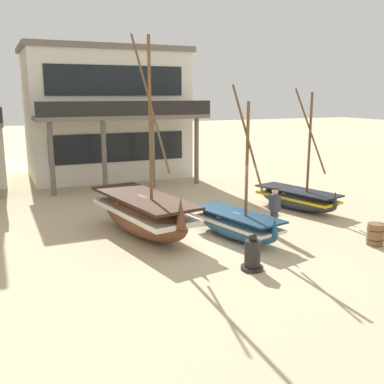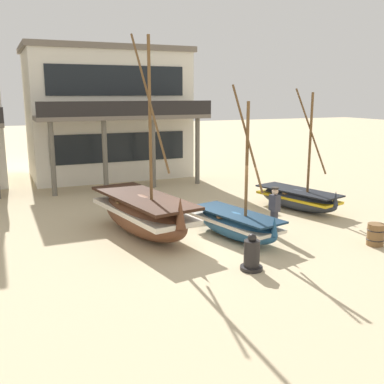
{
  "view_description": "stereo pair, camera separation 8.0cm",
  "coord_description": "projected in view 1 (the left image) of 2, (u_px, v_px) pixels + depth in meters",
  "views": [
    {
      "loc": [
        -6.13,
        -12.82,
        4.7
      ],
      "look_at": [
        0.0,
        1.0,
        1.4
      ],
      "focal_mm": 42.25,
      "sensor_mm": 36.0,
      "label": 1
    },
    {
      "loc": [
        -6.06,
        -12.85,
        4.7
      ],
      "look_at": [
        0.0,
        1.0,
        1.4
      ],
      "focal_mm": 42.25,
      "sensor_mm": 36.0,
      "label": 2
    }
  ],
  "objects": [
    {
      "name": "wooden_barrel",
      "position": [
        375.0,
        234.0,
        14.27
      ],
      "size": [
        0.56,
        0.56,
        0.7
      ],
      "color": "brown",
      "rests_on": "ground"
    },
    {
      "name": "fishing_boat_far_right",
      "position": [
        298.0,
        198.0,
        18.65
      ],
      "size": [
        2.13,
        3.89,
        4.91
      ],
      "color": "#2D333D",
      "rests_on": "ground"
    },
    {
      "name": "ground_plane",
      "position": [
        204.0,
        239.0,
        14.88
      ],
      "size": [
        120.0,
        120.0,
        0.0
      ],
      "primitive_type": "plane",
      "color": "#CCB78E"
    },
    {
      "name": "harbor_building_main",
      "position": [
        106.0,
        113.0,
        25.9
      ],
      "size": [
        8.93,
        7.64,
        7.21
      ],
      "color": "silver",
      "rests_on": "ground"
    },
    {
      "name": "fishing_boat_centre_large",
      "position": [
        143.0,
        213.0,
        15.21
      ],
      "size": [
        2.53,
        5.13,
        6.58
      ],
      "color": "brown",
      "rests_on": "ground"
    },
    {
      "name": "fisherman_by_hull",
      "position": [
        274.0,
        212.0,
        15.07
      ],
      "size": [
        0.26,
        0.37,
        1.68
      ],
      "color": "#33333D",
      "rests_on": "ground"
    },
    {
      "name": "capstan_winch",
      "position": [
        252.0,
        255.0,
        12.24
      ],
      "size": [
        0.62,
        0.62,
        1.03
      ],
      "color": "black",
      "rests_on": "ground"
    },
    {
      "name": "fishing_boat_near_left",
      "position": [
        236.0,
        224.0,
        14.89
      ],
      "size": [
        1.96,
        3.71,
        4.99
      ],
      "color": "#23517A",
      "rests_on": "ground"
    }
  ]
}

